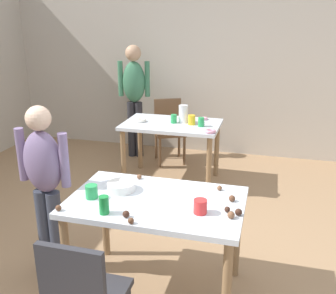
{
  "coord_description": "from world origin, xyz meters",
  "views": [
    {
      "loc": [
        0.77,
        -2.48,
        1.98
      ],
      "look_at": [
        -0.06,
        0.6,
        0.9
      ],
      "focal_mm": 41.71,
      "sensor_mm": 36.0,
      "label": 1
    }
  ],
  "objects": [
    {
      "name": "cake_ball_6",
      "position": [
        0.56,
        0.0,
        0.77
      ],
      "size": [
        0.05,
        0.05,
        0.05
      ],
      "primitive_type": "sphere",
      "color": "brown",
      "rests_on": "dining_table_near"
    },
    {
      "name": "cake_ball_8",
      "position": [
        0.45,
        0.16,
        0.77
      ],
      "size": [
        0.04,
        0.04,
        0.04
      ],
      "primitive_type": "sphere",
      "color": "brown",
      "rests_on": "dining_table_near"
    },
    {
      "name": "person_girl_near",
      "position": [
        -0.85,
        -0.08,
        0.81
      ],
      "size": [
        0.45,
        0.22,
        1.37
      ],
      "color": "#383D4C",
      "rests_on": "ground_plane"
    },
    {
      "name": "chair_far_table",
      "position": [
        -0.59,
        2.62,
        0.5
      ],
      "size": [
        0.53,
        0.53,
        0.87
      ],
      "color": "brown",
      "rests_on": "ground_plane"
    },
    {
      "name": "cake_ball_4",
      "position": [
        0.62,
        -0.19,
        0.77
      ],
      "size": [
        0.05,
        0.05,
        0.05
      ],
      "primitive_type": "sphere",
      "color": "#3D2319",
      "rests_on": "dining_table_near"
    },
    {
      "name": "dining_table_near",
      "position": [
        0.04,
        -0.11,
        0.65
      ],
      "size": [
        1.23,
        0.77,
        0.75
      ],
      "color": "silver",
      "rests_on": "ground_plane"
    },
    {
      "name": "cake_ball_0",
      "position": [
        -0.19,
        0.2,
        0.77
      ],
      "size": [
        0.04,
        0.04,
        0.04
      ],
      "primitive_type": "sphere",
      "color": "brown",
      "rests_on": "dining_table_near"
    },
    {
      "name": "wall_back",
      "position": [
        0.0,
        3.2,
        1.3
      ],
      "size": [
        6.4,
        0.1,
        2.6
      ],
      "primitive_type": "cube",
      "color": "#BCB2A3",
      "rests_on": "ground_plane"
    },
    {
      "name": "soda_can",
      "position": [
        -0.23,
        -0.39,
        0.81
      ],
      "size": [
        0.07,
        0.07,
        0.12
      ],
      "primitive_type": "cylinder",
      "color": "#198438",
      "rests_on": "dining_table_near"
    },
    {
      "name": "donut_far_2",
      "position": [
        -0.74,
        1.87,
        0.77
      ],
      "size": [
        0.13,
        0.13,
        0.04
      ],
      "primitive_type": "torus",
      "color": "white",
      "rests_on": "dining_table_far"
    },
    {
      "name": "donut_far_0",
      "position": [
        -0.03,
        2.16,
        0.77
      ],
      "size": [
        0.1,
        0.1,
        0.03
      ],
      "primitive_type": "torus",
      "color": "pink",
      "rests_on": "dining_table_far"
    },
    {
      "name": "pitcher_far",
      "position": [
        -0.24,
        1.96,
        0.86
      ],
      "size": [
        0.11,
        0.11,
        0.21
      ],
      "primitive_type": "cylinder",
      "color": "white",
      "rests_on": "dining_table_far"
    },
    {
      "name": "donut_far_1",
      "position": [
        0.15,
        1.62,
        0.77
      ],
      "size": [
        0.12,
        0.12,
        0.04
      ],
      "primitive_type": "torus",
      "color": "pink",
      "rests_on": "dining_table_far"
    },
    {
      "name": "cup_near_0",
      "position": [
        -0.41,
        -0.2,
        0.8
      ],
      "size": [
        0.09,
        0.09,
        0.1
      ],
      "primitive_type": "cylinder",
      "color": "green",
      "rests_on": "dining_table_near"
    },
    {
      "name": "cup_near_1",
      "position": [
        0.38,
        -0.22,
        0.8
      ],
      "size": [
        0.09,
        0.09,
        0.1
      ],
      "primitive_type": "cylinder",
      "color": "red",
      "rests_on": "dining_table_near"
    },
    {
      "name": "cup_far_0",
      "position": [
        -0.12,
        1.9,
        0.81
      ],
      "size": [
        0.09,
        0.09,
        0.11
      ],
      "primitive_type": "cylinder",
      "color": "yellow",
      "rests_on": "dining_table_far"
    },
    {
      "name": "cup_far_2",
      "position": [
        0.0,
        1.85,
        0.8
      ],
      "size": [
        0.07,
        0.07,
        0.11
      ],
      "primitive_type": "cylinder",
      "color": "green",
      "rests_on": "dining_table_far"
    },
    {
      "name": "dining_table_far",
      "position": [
        -0.37,
        1.9,
        0.64
      ],
      "size": [
        1.15,
        0.73,
        0.75
      ],
      "color": "silver",
      "rests_on": "ground_plane"
    },
    {
      "name": "person_adult_far",
      "position": [
        -1.11,
        2.65,
        0.97
      ],
      "size": [
        0.46,
        0.24,
        1.6
      ],
      "color": "#28282D",
      "rests_on": "ground_plane"
    },
    {
      "name": "mixing_bowl",
      "position": [
        -0.25,
        -0.03,
        0.78
      ],
      "size": [
        0.21,
        0.21,
        0.06
      ],
      "primitive_type": "cylinder",
      "color": "white",
      "rests_on": "dining_table_near"
    },
    {
      "name": "ground_plane",
      "position": [
        0.0,
        0.0,
        0.0
      ],
      "size": [
        6.4,
        6.4,
        0.0
      ],
      "primitive_type": "plane",
      "color": "#9E7A56"
    },
    {
      "name": "cake_ball_1",
      "position": [
        -0.01,
        -0.47,
        0.77
      ],
      "size": [
        0.04,
        0.04,
        0.04
      ],
      "primitive_type": "sphere",
      "color": "brown",
      "rests_on": "dining_table_near"
    },
    {
      "name": "cake_ball_5",
      "position": [
        0.55,
        -0.16,
        0.77
      ],
      "size": [
        0.04,
        0.04,
        0.04
      ],
      "primitive_type": "sphere",
      "color": "#3D2319",
      "rests_on": "dining_table_near"
    },
    {
      "name": "fork_near",
      "position": [
        0.42,
        -0.08,
        0.75
      ],
      "size": [
        0.17,
        0.02,
        0.01
      ],
      "primitive_type": "cube",
      "color": "silver",
      "rests_on": "dining_table_near"
    },
    {
      "name": "cup_far_1",
      "position": [
        -0.34,
        1.91,
        0.8
      ],
      "size": [
        0.07,
        0.07,
        0.1
      ],
      "primitive_type": "cylinder",
      "color": "green",
      "rests_on": "dining_table_far"
    },
    {
      "name": "cake_ball_2",
      "position": [
        -0.53,
        -0.44,
        0.77
      ],
      "size": [
        0.04,
        0.04,
        0.04
      ],
      "primitive_type": "sphere",
      "color": "brown",
      "rests_on": "dining_table_near"
    },
    {
      "name": "cake_ball_3",
      "position": [
        0.58,
        -0.24,
        0.77
      ],
      "size": [
        0.05,
        0.05,
        0.05
      ],
      "primitive_type": "sphere",
      "color": "brown",
      "rests_on": "dining_table_near"
    },
    {
      "name": "cake_ball_7",
      "position": [
        -0.07,
        -0.4,
        0.77
      ],
      "size": [
        0.05,
        0.05,
        0.05
      ],
      "primitive_type": "sphere",
      "color": "#3D2319",
      "rests_on": "dining_table_near"
    }
  ]
}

